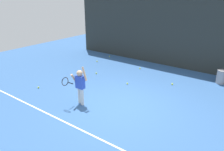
{
  "coord_description": "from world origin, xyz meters",
  "views": [
    {
      "loc": [
        3.63,
        -5.46,
        3.57
      ],
      "look_at": [
        -0.57,
        0.21,
        0.85
      ],
      "focal_mm": 35.03,
      "sensor_mm": 36.0,
      "label": 1
    }
  ],
  "objects": [
    {
      "name": "tennis_ball_5",
      "position": [
        -2.59,
        1.71,
        0.03
      ],
      "size": [
        0.07,
        0.07,
        0.07
      ],
      "primitive_type": "sphere",
      "color": "#CCE033",
      "rests_on": "ground"
    },
    {
      "name": "tennis_ball_0",
      "position": [
        -3.8,
        4.32,
        0.03
      ],
      "size": [
        0.07,
        0.07,
        0.07
      ],
      "primitive_type": "sphere",
      "color": "#CCE033",
      "rests_on": "ground"
    },
    {
      "name": "tennis_ball_3",
      "position": [
        -0.78,
        1.55,
        0.03
      ],
      "size": [
        0.07,
        0.07,
        0.07
      ],
      "primitive_type": "sphere",
      "color": "#CCE033",
      "rests_on": "ground"
    },
    {
      "name": "tennis_player",
      "position": [
        -1.15,
        -0.8,
        0.73
      ],
      "size": [
        0.71,
        0.58,
        1.35
      ],
      "rotation": [
        0.0,
        0.0,
        -0.0
      ],
      "color": "silver",
      "rests_on": "ground"
    },
    {
      "name": "fence_post_0",
      "position": [
        -5.96,
        4.93,
        1.86
      ],
      "size": [
        0.09,
        0.09,
        3.72
      ],
      "primitive_type": "cylinder",
      "color": "slate",
      "rests_on": "ground"
    },
    {
      "name": "tennis_ball_1",
      "position": [
        0.73,
        2.59,
        0.03
      ],
      "size": [
        0.07,
        0.07,
        0.07
      ],
      "primitive_type": "sphere",
      "color": "#CCE033",
      "rests_on": "ground"
    },
    {
      "name": "tennis_ball_4",
      "position": [
        -1.3,
        3.52,
        0.03
      ],
      "size": [
        0.07,
        0.07,
        0.07
      ],
      "primitive_type": "sphere",
      "color": "#CCE033",
      "rests_on": "ground"
    },
    {
      "name": "tennis_ball_6",
      "position": [
        -3.75,
        3.14,
        0.03
      ],
      "size": [
        0.07,
        0.07,
        0.07
      ],
      "primitive_type": "sphere",
      "color": "#CCE033",
      "rests_on": "ground"
    },
    {
      "name": "tennis_ball_2",
      "position": [
        -3.39,
        -0.87,
        0.03
      ],
      "size": [
        0.07,
        0.07,
        0.07
      ],
      "primitive_type": "sphere",
      "color": "#CCE033",
      "rests_on": "ground"
    },
    {
      "name": "court_line_baseline",
      "position": [
        0.0,
        -1.89,
        0.0
      ],
      "size": [
        9.0,
        0.05,
        0.0
      ],
      "primitive_type": "cube",
      "color": "white",
      "rests_on": "ground"
    },
    {
      "name": "back_fence_windscreen",
      "position": [
        0.0,
        4.87,
        1.79
      ],
      "size": [
        12.21,
        0.08,
        3.57
      ],
      "primitive_type": "cube",
      "color": "#282D2B",
      "rests_on": "ground"
    },
    {
      "name": "fence_post_1",
      "position": [
        -1.99,
        4.93,
        1.86
      ],
      "size": [
        0.09,
        0.09,
        3.72
      ],
      "primitive_type": "cylinder",
      "color": "slate",
      "rests_on": "ground"
    },
    {
      "name": "ball_hopper",
      "position": [
        2.26,
        3.96,
        0.29
      ],
      "size": [
        0.38,
        0.38,
        0.56
      ],
      "color": "gray",
      "rests_on": "ground"
    },
    {
      "name": "ground_plane",
      "position": [
        0.0,
        0.0,
        0.0
      ],
      "size": [
        20.0,
        20.0,
        0.0
      ],
      "primitive_type": "plane",
      "color": "#335B93"
    }
  ]
}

